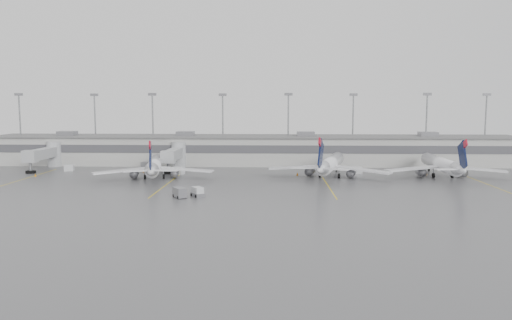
{
  "coord_description": "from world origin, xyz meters",
  "views": [
    {
      "loc": [
        5.89,
        -86.4,
        17.61
      ],
      "look_at": [
        1.86,
        24.0,
        5.0
      ],
      "focal_mm": 35.0,
      "sensor_mm": 36.0,
      "label": 1
    }
  ],
  "objects_px": {
    "jet_far_right": "(443,164)",
    "baggage_tug": "(198,193)",
    "jet_mid_left": "(154,166)",
    "jet_mid_right": "(330,164)"
  },
  "relations": [
    {
      "from": "jet_mid_right",
      "to": "jet_far_right",
      "type": "bearing_deg",
      "value": 16.68
    },
    {
      "from": "jet_far_right",
      "to": "baggage_tug",
      "type": "bearing_deg",
      "value": -153.17
    },
    {
      "from": "jet_mid_right",
      "to": "jet_mid_left",
      "type": "bearing_deg",
      "value": -160.1
    },
    {
      "from": "baggage_tug",
      "to": "jet_mid_left",
      "type": "bearing_deg",
      "value": 87.46
    },
    {
      "from": "jet_mid_right",
      "to": "jet_far_right",
      "type": "relative_size",
      "value": 1.01
    },
    {
      "from": "jet_mid_left",
      "to": "jet_far_right",
      "type": "height_order",
      "value": "jet_far_right"
    },
    {
      "from": "jet_mid_left",
      "to": "baggage_tug",
      "type": "relative_size",
      "value": 9.18
    },
    {
      "from": "jet_mid_left",
      "to": "jet_mid_right",
      "type": "height_order",
      "value": "jet_mid_right"
    },
    {
      "from": "jet_far_right",
      "to": "baggage_tug",
      "type": "height_order",
      "value": "jet_far_right"
    },
    {
      "from": "jet_mid_left",
      "to": "jet_far_right",
      "type": "distance_m",
      "value": 68.15
    }
  ]
}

